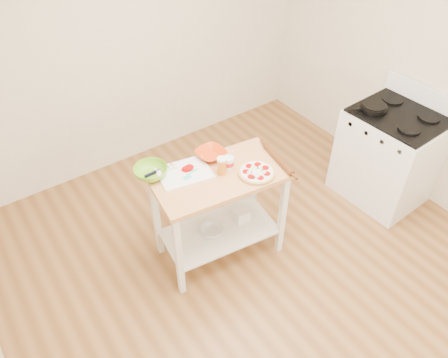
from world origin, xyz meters
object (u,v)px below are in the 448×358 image
at_px(gas_stove, 388,156).
at_px(rolling_pin, 278,159).
at_px(beer_pint, 222,166).
at_px(cutting_board, 184,172).
at_px(knife, 156,172).
at_px(yogurt_tub, 228,163).
at_px(spatula, 190,174).
at_px(orange_bowl, 211,154).
at_px(pizza, 257,172).
at_px(shelf_glass_bowl, 212,230).
at_px(skillet, 373,107).
at_px(shelf_bin, 241,215).
at_px(prep_island, 219,199).
at_px(green_bowl, 151,172).

height_order(gas_stove, rolling_pin, gas_stove).
xyz_separation_m(beer_pint, rolling_pin, (0.45, -0.13, -0.05)).
bearing_deg(cutting_board, knife, 157.01).
bearing_deg(yogurt_tub, cutting_board, 154.94).
relative_size(spatula, orange_bowl, 0.64).
height_order(pizza, cutting_board, pizza).
distance_m(orange_bowl, shelf_glass_bowl, 0.68).
relative_size(pizza, knife, 1.07).
bearing_deg(yogurt_tub, gas_stove, -10.78).
height_order(skillet, shelf_bin, skillet).
bearing_deg(spatula, knife, 133.12).
relative_size(gas_stove, cutting_board, 2.47).
relative_size(skillet, orange_bowl, 1.61).
bearing_deg(yogurt_tub, orange_bowl, 99.82).
bearing_deg(beer_pint, shelf_glass_bowl, 171.27).
bearing_deg(rolling_pin, shelf_bin, 151.38).
distance_m(skillet, beer_pint, 1.61).
distance_m(gas_stove, shelf_glass_bowl, 1.88).
xyz_separation_m(beer_pint, shelf_bin, (0.21, -0.00, -0.66)).
bearing_deg(spatula, pizza, -38.27).
height_order(skillet, rolling_pin, skillet).
relative_size(gas_stove, knife, 4.11).
bearing_deg(shelf_bin, beer_pint, 179.64).
bearing_deg(prep_island, gas_stove, -9.45).
bearing_deg(prep_island, orange_bowl, 71.98).
bearing_deg(prep_island, shelf_glass_bowl, 169.44).
bearing_deg(green_bowl, knife, 9.13).
xyz_separation_m(prep_island, knife, (-0.39, 0.29, 0.28)).
bearing_deg(shelf_glass_bowl, cutting_board, 132.32).
bearing_deg(gas_stove, prep_island, 167.71).
distance_m(pizza, orange_bowl, 0.42).
xyz_separation_m(pizza, rolling_pin, (0.24, 0.03, 0.01)).
relative_size(gas_stove, orange_bowl, 4.78).
distance_m(pizza, green_bowl, 0.81).
bearing_deg(prep_island, shelf_bin, -0.74).
height_order(prep_island, knife, knife).
distance_m(cutting_board, orange_bowl, 0.29).
xyz_separation_m(pizza, beer_pint, (-0.21, 0.16, 0.06)).
height_order(gas_stove, pizza, gas_stove).
bearing_deg(shelf_bin, yogurt_tub, 168.61).
xyz_separation_m(cutting_board, orange_bowl, (0.28, 0.05, 0.02)).
bearing_deg(knife, skillet, -14.07).
bearing_deg(knife, shelf_glass_bowl, -43.70).
bearing_deg(yogurt_tub, shelf_bin, -11.39).
bearing_deg(shelf_bin, knife, 154.75).
bearing_deg(gas_stove, orange_bowl, 160.38).
relative_size(spatula, green_bowl, 0.57).
bearing_deg(yogurt_tub, spatula, 162.87).
bearing_deg(yogurt_tub, shelf_glass_bowl, -176.76).
bearing_deg(orange_bowl, gas_stove, -16.78).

